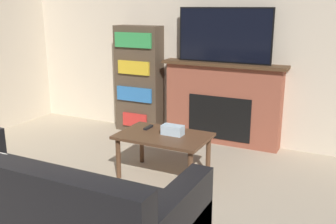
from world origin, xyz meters
name	(u,v)px	position (x,y,z in m)	size (l,w,h in m)	color
wall_back	(209,37)	(0.00, 3.71, 1.35)	(6.54, 0.06, 2.70)	beige
fireplace	(222,103)	(0.26, 3.57, 0.53)	(1.59, 0.28, 1.05)	brown
tv	(224,35)	(0.26, 3.55, 1.39)	(1.19, 0.03, 0.67)	black
couch	(41,216)	(-0.11, 0.71, 0.29)	(2.17, 0.98, 0.87)	black
coffee_table	(164,140)	(0.07, 2.27, 0.40)	(0.93, 0.60, 0.46)	brown
tissue_box	(173,130)	(0.16, 2.31, 0.51)	(0.22, 0.12, 0.10)	silver
remote_control	(148,127)	(-0.17, 2.39, 0.47)	(0.04, 0.15, 0.02)	black
bookshelf	(139,79)	(-0.97, 3.54, 0.74)	(0.66, 0.29, 1.48)	#4C3D2D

